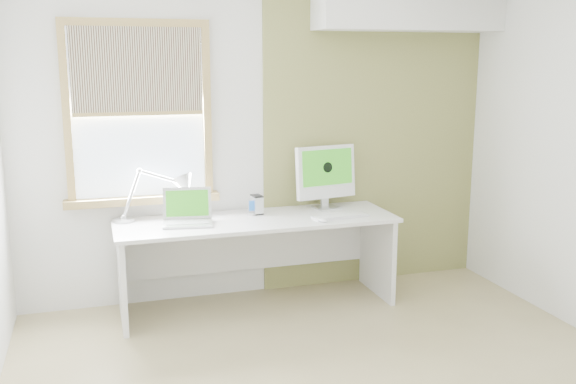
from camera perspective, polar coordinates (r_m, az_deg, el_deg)
name	(u,v)px	position (r m, az deg, el deg)	size (l,w,h in m)	color
room	(342,176)	(3.68, 4.84, 1.42)	(4.04, 3.54, 2.64)	tan
accent_wall	(374,136)	(5.65, 7.67, 4.94)	(2.00, 0.02, 2.60)	olive
soffit	(408,5)	(5.57, 10.69, 16.09)	(1.60, 0.40, 0.42)	white
window	(139,114)	(5.10, -13.15, 6.78)	(1.20, 0.14, 1.42)	olive
desk	(255,240)	(5.15, -2.96, -4.34)	(2.20, 0.70, 0.73)	white
desk_lamp	(174,190)	(5.15, -10.17, 0.18)	(0.74, 0.32, 0.41)	silver
laptop	(188,215)	(4.95, -8.95, -2.01)	(0.41, 0.35, 0.26)	silver
phone_dock	(252,210)	(5.15, -3.27, -1.66)	(0.08, 0.08, 0.13)	silver
external_drive	(257,204)	(5.18, -2.79, -1.12)	(0.09, 0.13, 0.15)	silver
imac	(326,173)	(5.35, 3.38, 1.67)	(0.54, 0.22, 0.53)	silver
keyboard	(340,216)	(5.09, 4.70, -2.16)	(0.47, 0.17, 0.02)	white
mouse	(323,220)	(4.93, 3.13, -2.52)	(0.06, 0.10, 0.03)	white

